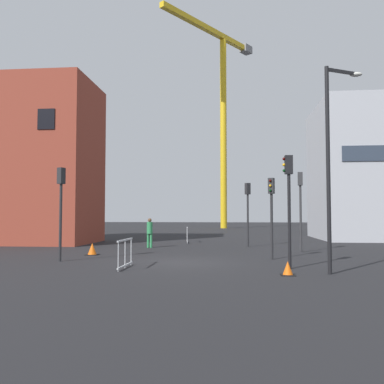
% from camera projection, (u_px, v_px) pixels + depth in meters
% --- Properties ---
extents(ground, '(160.00, 160.00, 0.00)m').
position_uv_depth(ground, '(180.00, 262.00, 17.44)').
color(ground, black).
extents(brick_building, '(9.70, 6.08, 11.17)m').
position_uv_depth(brick_building, '(25.00, 163.00, 29.22)').
color(brick_building, brown).
rests_on(brick_building, ground).
extents(construction_crane, '(11.78, 16.18, 27.57)m').
position_uv_depth(construction_crane, '(221.00, 99.00, 58.48)').
color(construction_crane, gold).
rests_on(construction_crane, ground).
extents(streetlamp_tall, '(1.43, 0.78, 7.11)m').
position_uv_depth(streetlamp_tall, '(332.00, 152.00, 14.32)').
color(streetlamp_tall, black).
rests_on(streetlamp_tall, ground).
extents(traffic_light_far, '(0.32, 0.39, 4.02)m').
position_uv_depth(traffic_light_far, '(61.00, 198.00, 18.00)').
color(traffic_light_far, '#232326').
rests_on(traffic_light_far, ground).
extents(traffic_light_island, '(0.38, 0.36, 3.92)m').
position_uv_depth(traffic_light_island, '(248.00, 204.00, 25.80)').
color(traffic_light_island, '#232326').
rests_on(traffic_light_island, ground).
extents(traffic_light_verge, '(0.26, 0.38, 4.23)m').
position_uv_depth(traffic_light_verge, '(300.00, 199.00, 22.16)').
color(traffic_light_verge, '#2D2D30').
rests_on(traffic_light_verge, ground).
extents(traffic_light_near, '(0.32, 0.39, 3.63)m').
position_uv_depth(traffic_light_near, '(271.00, 204.00, 18.72)').
color(traffic_light_near, '#232326').
rests_on(traffic_light_near, ground).
extents(traffic_light_crosswalk, '(0.37, 0.25, 4.21)m').
position_uv_depth(traffic_light_crosswalk, '(289.00, 193.00, 15.59)').
color(traffic_light_crosswalk, black).
rests_on(traffic_light_crosswalk, ground).
extents(pedestrian_walking, '(0.34, 0.34, 1.76)m').
position_uv_depth(pedestrian_walking, '(150.00, 230.00, 24.99)').
color(pedestrian_walking, '#2D844C').
rests_on(pedestrian_walking, ground).
extents(safety_barrier_right_run, '(0.07, 2.02, 1.08)m').
position_uv_depth(safety_barrier_right_run, '(125.00, 253.00, 15.64)').
color(safety_barrier_right_run, '#B2B5BA').
rests_on(safety_barrier_right_run, ground).
extents(safety_barrier_mid_span, '(0.29, 1.99, 1.08)m').
position_uv_depth(safety_barrier_mid_span, '(187.00, 235.00, 29.33)').
color(safety_barrier_mid_span, '#B2B5BA').
rests_on(safety_barrier_mid_span, ground).
extents(traffic_cone_orange, '(0.58, 0.58, 0.59)m').
position_uv_depth(traffic_cone_orange, '(92.00, 249.00, 20.59)').
color(traffic_cone_orange, black).
rests_on(traffic_cone_orange, ground).
extents(traffic_cone_by_barrier, '(0.46, 0.46, 0.47)m').
position_uv_depth(traffic_cone_by_barrier, '(288.00, 269.00, 13.80)').
color(traffic_cone_by_barrier, black).
rests_on(traffic_cone_by_barrier, ground).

